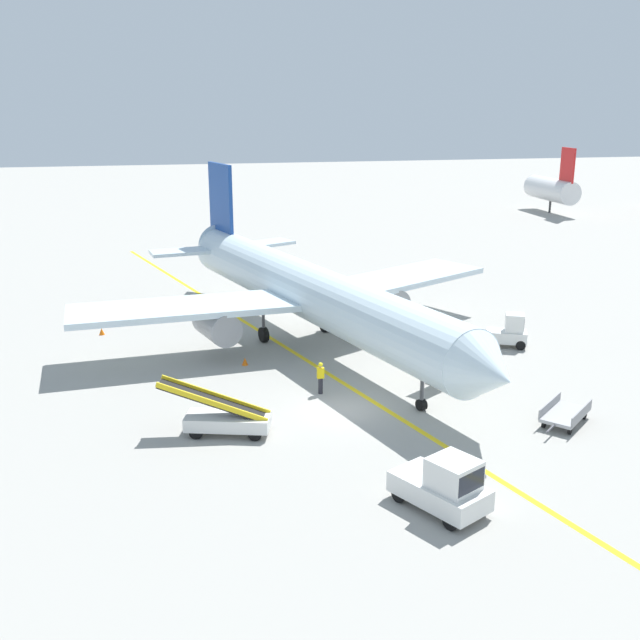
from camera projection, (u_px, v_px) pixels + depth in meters
The scene contains 12 objects.
ground_plane at pixel (346, 409), 36.58m from camera, with size 300.00×300.00×0.00m, color #9E9B93.
taxi_line_yellow at pixel (328, 374), 41.31m from camera, with size 0.30×80.00×0.01m, color yellow.
airliner at pixel (305, 290), 45.58m from camera, with size 27.75×34.60×10.10m.
pushback_tug at pixel (444, 486), 27.28m from camera, with size 3.38×4.07×2.20m.
baggage_tug_near_wing at pixel (509, 332), 45.62m from camera, with size 2.72×2.16×2.10m.
belt_loader_forward_hold at pixel (460, 363), 40.70m from camera, with size 4.91×3.70×2.59m.
belt_loader_aft_hold at pixel (225, 418), 33.68m from camera, with size 5.16×2.59×2.59m.
baggage_cart_loaded at pixel (565, 414), 34.82m from camera, with size 3.35×3.09×0.94m.
ground_crew_marshaller at pixel (321, 377), 38.26m from camera, with size 0.36×0.24×1.70m.
safety_cone_nose_left at pixel (245, 361), 42.59m from camera, with size 0.36×0.36×0.44m, color orange.
safety_cone_nose_right at pixel (102, 331), 48.12m from camera, with size 0.36×0.36×0.44m, color orange.
distant_aircraft_mid_right at pixel (552, 189), 99.54m from camera, with size 3.00×10.10×8.80m.
Camera 1 is at (-8.38, -32.82, 14.54)m, focal length 41.84 mm.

